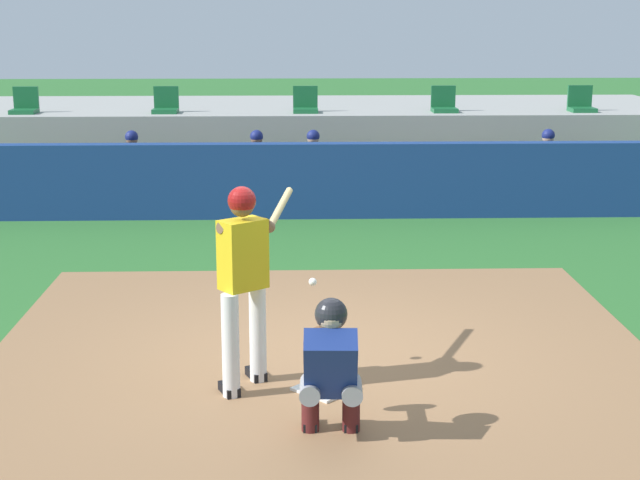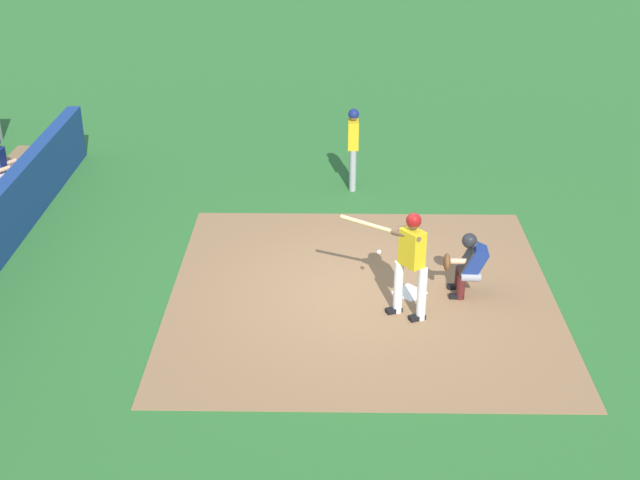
{
  "view_description": "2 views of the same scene",
  "coord_description": "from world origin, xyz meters",
  "px_view_note": "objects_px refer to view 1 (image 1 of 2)",
  "views": [
    {
      "loc": [
        -0.29,
        -8.64,
        3.22
      ],
      "look_at": [
        0.0,
        0.7,
        1.0
      ],
      "focal_mm": 53.92,
      "sensor_mm": 36.0,
      "label": 1
    },
    {
      "loc": [
        -12.38,
        0.51,
        7.13
      ],
      "look_at": [
        0.0,
        0.7,
        1.0
      ],
      "focal_mm": 47.66,
      "sensor_mm": 36.0,
      "label": 2
    }
  ],
  "objects_px": {
    "catcher_crouched": "(330,363)",
    "stadium_seat_4": "(581,104)",
    "dugout_player_1": "(257,168)",
    "stadium_seat_0": "(25,106)",
    "batter_at_plate": "(245,274)",
    "home_plate": "(325,388)",
    "dugout_player_3": "(549,167)",
    "stadium_seat_1": "(166,105)",
    "stadium_seat_3": "(444,105)",
    "dugout_player_0": "(132,169)",
    "dugout_player_2": "(313,168)",
    "stadium_seat_2": "(305,105)"
  },
  "relations": [
    {
      "from": "catcher_crouched",
      "to": "stadium_seat_0",
      "type": "relative_size",
      "value": 3.82
    },
    {
      "from": "dugout_player_2",
      "to": "stadium_seat_0",
      "type": "height_order",
      "value": "stadium_seat_0"
    },
    {
      "from": "dugout_player_3",
      "to": "stadium_seat_0",
      "type": "relative_size",
      "value": 2.71
    },
    {
      "from": "dugout_player_2",
      "to": "stadium_seat_1",
      "type": "height_order",
      "value": "stadium_seat_1"
    },
    {
      "from": "stadium_seat_0",
      "to": "stadium_seat_1",
      "type": "bearing_deg",
      "value": 0.0
    },
    {
      "from": "batter_at_plate",
      "to": "dugout_player_3",
      "type": "xyz_separation_m",
      "value": [
        4.78,
        8.05,
        -0.36
      ]
    },
    {
      "from": "catcher_crouched",
      "to": "stadium_seat_0",
      "type": "bearing_deg",
      "value": 115.09
    },
    {
      "from": "stadium_seat_4",
      "to": "dugout_player_2",
      "type": "bearing_deg",
      "value": -158.26
    },
    {
      "from": "stadium_seat_2",
      "to": "dugout_player_1",
      "type": "bearing_deg",
      "value": -112.79
    },
    {
      "from": "batter_at_plate",
      "to": "stadium_seat_4",
      "type": "relative_size",
      "value": 3.76
    },
    {
      "from": "dugout_player_1",
      "to": "dugout_player_2",
      "type": "height_order",
      "value": "same"
    },
    {
      "from": "stadium_seat_1",
      "to": "dugout_player_3",
      "type": "bearing_deg",
      "value": -16.92
    },
    {
      "from": "home_plate",
      "to": "batter_at_plate",
      "type": "relative_size",
      "value": 0.24
    },
    {
      "from": "dugout_player_1",
      "to": "stadium_seat_0",
      "type": "xyz_separation_m",
      "value": [
        -4.35,
        2.03,
        0.86
      ]
    },
    {
      "from": "dugout_player_3",
      "to": "stadium_seat_3",
      "type": "xyz_separation_m",
      "value": [
        -1.49,
        2.03,
        0.86
      ]
    },
    {
      "from": "stadium_seat_2",
      "to": "stadium_seat_0",
      "type": "bearing_deg",
      "value": 180.0
    },
    {
      "from": "stadium_seat_3",
      "to": "dugout_player_1",
      "type": "bearing_deg",
      "value": -149.5
    },
    {
      "from": "dugout_player_1",
      "to": "stadium_seat_0",
      "type": "distance_m",
      "value": 4.87
    },
    {
      "from": "dugout_player_1",
      "to": "stadium_seat_3",
      "type": "bearing_deg",
      "value": 30.5
    },
    {
      "from": "home_plate",
      "to": "stadium_seat_4",
      "type": "height_order",
      "value": "stadium_seat_4"
    },
    {
      "from": "batter_at_plate",
      "to": "home_plate",
      "type": "bearing_deg",
      "value": -7.91
    },
    {
      "from": "stadium_seat_4",
      "to": "stadium_seat_2",
      "type": "bearing_deg",
      "value": 180.0
    },
    {
      "from": "stadium_seat_0",
      "to": "batter_at_plate",
      "type": "bearing_deg",
      "value": -65.89
    },
    {
      "from": "stadium_seat_4",
      "to": "dugout_player_1",
      "type": "bearing_deg",
      "value": -161.43
    },
    {
      "from": "batter_at_plate",
      "to": "stadium_seat_3",
      "type": "height_order",
      "value": "stadium_seat_3"
    },
    {
      "from": "dugout_player_2",
      "to": "stadium_seat_3",
      "type": "height_order",
      "value": "stadium_seat_3"
    },
    {
      "from": "dugout_player_1",
      "to": "stadium_seat_4",
      "type": "distance_m",
      "value": 6.45
    },
    {
      "from": "catcher_crouched",
      "to": "stadium_seat_4",
      "type": "relative_size",
      "value": 3.82
    },
    {
      "from": "dugout_player_0",
      "to": "dugout_player_2",
      "type": "xyz_separation_m",
      "value": [
        3.04,
        0.0,
        0.0
      ]
    },
    {
      "from": "batter_at_plate",
      "to": "stadium_seat_4",
      "type": "bearing_deg",
      "value": 59.72
    },
    {
      "from": "batter_at_plate",
      "to": "dugout_player_3",
      "type": "distance_m",
      "value": 9.37
    },
    {
      "from": "stadium_seat_1",
      "to": "stadium_seat_3",
      "type": "bearing_deg",
      "value": 0.0
    },
    {
      "from": "dugout_player_3",
      "to": "stadium_seat_1",
      "type": "height_order",
      "value": "stadium_seat_1"
    },
    {
      "from": "catcher_crouched",
      "to": "stadium_seat_2",
      "type": "height_order",
      "value": "stadium_seat_2"
    },
    {
      "from": "dugout_player_3",
      "to": "stadium_seat_1",
      "type": "xyz_separation_m",
      "value": [
        -6.69,
        2.03,
        0.86
      ]
    },
    {
      "from": "stadium_seat_4",
      "to": "stadium_seat_3",
      "type": "bearing_deg",
      "value": 180.0
    },
    {
      "from": "stadium_seat_3",
      "to": "stadium_seat_4",
      "type": "relative_size",
      "value": 1.0
    },
    {
      "from": "home_plate",
      "to": "dugout_player_2",
      "type": "relative_size",
      "value": 0.34
    },
    {
      "from": "dugout_player_2",
      "to": "stadium_seat_4",
      "type": "distance_m",
      "value": 5.56
    },
    {
      "from": "catcher_crouched",
      "to": "dugout_player_3",
      "type": "height_order",
      "value": "dugout_player_3"
    },
    {
      "from": "home_plate",
      "to": "stadium_seat_0",
      "type": "relative_size",
      "value": 0.92
    },
    {
      "from": "home_plate",
      "to": "stadium_seat_0",
      "type": "xyz_separation_m",
      "value": [
        -5.2,
        10.18,
        1.51
      ]
    },
    {
      "from": "dugout_player_2",
      "to": "stadium_seat_0",
      "type": "relative_size",
      "value": 2.71
    },
    {
      "from": "dugout_player_3",
      "to": "stadium_seat_1",
      "type": "relative_size",
      "value": 2.71
    },
    {
      "from": "home_plate",
      "to": "dugout_player_0",
      "type": "distance_m",
      "value": 8.68
    },
    {
      "from": "dugout_player_0",
      "to": "dugout_player_3",
      "type": "distance_m",
      "value": 7.03
    },
    {
      "from": "catcher_crouched",
      "to": "dugout_player_3",
      "type": "distance_m",
      "value": 9.95
    },
    {
      "from": "catcher_crouched",
      "to": "stadium_seat_4",
      "type": "bearing_deg",
      "value": 64.91
    },
    {
      "from": "dugout_player_0",
      "to": "dugout_player_3",
      "type": "relative_size",
      "value": 1.0
    },
    {
      "from": "dugout_player_0",
      "to": "dugout_player_3",
      "type": "height_order",
      "value": "same"
    }
  ]
}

